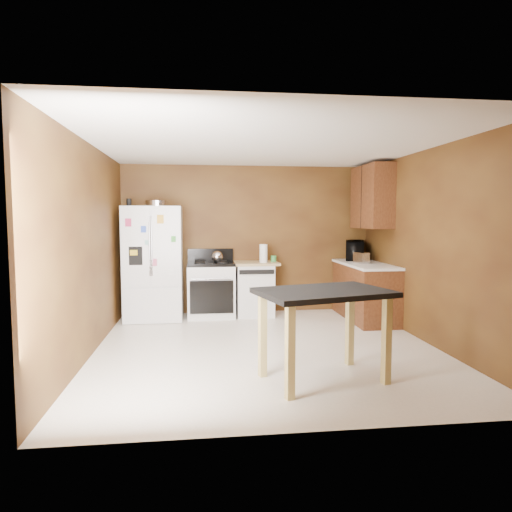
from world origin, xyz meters
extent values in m
plane|color=white|center=(0.00, 0.00, 0.00)|extent=(4.50, 4.50, 0.00)
plane|color=white|center=(0.00, 0.00, 2.50)|extent=(4.50, 4.50, 0.00)
plane|color=brown|center=(0.00, 2.25, 1.25)|extent=(4.20, 0.00, 4.20)
plane|color=brown|center=(0.00, -2.25, 1.25)|extent=(4.20, 0.00, 4.20)
plane|color=brown|center=(-2.10, 0.00, 1.25)|extent=(0.00, 4.50, 4.50)
plane|color=brown|center=(2.10, 0.00, 1.25)|extent=(0.00, 4.50, 4.50)
cylinder|color=silver|center=(-1.48, 1.82, 1.84)|extent=(0.36, 0.36, 0.09)
cylinder|color=black|center=(-1.89, 1.72, 1.86)|extent=(0.07, 0.07, 0.11)
sphere|color=silver|center=(-0.54, 1.86, 0.99)|extent=(0.19, 0.19, 0.19)
cylinder|color=white|center=(0.21, 1.84, 1.04)|extent=(0.16, 0.16, 0.30)
cylinder|color=green|center=(0.40, 1.97, 0.94)|extent=(0.12, 0.12, 0.10)
cube|color=silver|center=(1.73, 1.44, 0.99)|extent=(0.21, 0.27, 0.17)
imported|color=black|center=(1.81, 2.00, 1.05)|extent=(0.53, 0.64, 0.30)
cube|color=white|center=(-1.55, 1.88, 0.90)|extent=(0.90, 0.75, 1.80)
cube|color=white|center=(-1.78, 1.49, 1.18)|extent=(0.43, 0.02, 1.20)
cube|color=white|center=(-1.32, 1.49, 1.18)|extent=(0.43, 0.02, 1.20)
cube|color=white|center=(-1.55, 1.49, 0.28)|extent=(0.88, 0.02, 0.54)
cube|color=black|center=(-1.78, 1.48, 1.05)|extent=(0.20, 0.01, 0.28)
cylinder|color=silver|center=(-1.56, 1.46, 1.20)|extent=(0.02, 0.02, 0.90)
cylinder|color=silver|center=(-1.54, 1.46, 1.20)|extent=(0.02, 0.02, 0.90)
cube|color=#C02D5B|center=(-1.87, 1.46, 1.55)|extent=(0.09, 0.00, 0.12)
cube|color=blue|center=(-1.65, 1.46, 1.45)|extent=(0.08, 0.00, 0.10)
cube|color=yellow|center=(-1.40, 1.46, 1.60)|extent=(0.10, 0.00, 0.13)
cube|color=green|center=(-1.21, 1.46, 1.30)|extent=(0.07, 0.00, 0.09)
cube|color=gold|center=(-1.80, 1.46, 1.10)|extent=(0.11, 0.00, 0.08)
cube|color=#CE5B7E|center=(-1.50, 1.46, 0.95)|extent=(0.08, 0.00, 0.11)
cube|color=white|center=(-1.25, 1.46, 0.80)|extent=(0.09, 0.00, 0.10)
cube|color=#83C4BA|center=(-1.60, 1.46, 1.25)|extent=(0.07, 0.00, 0.07)
cube|color=white|center=(-0.64, 1.93, 0.42)|extent=(0.76, 0.65, 0.85)
cube|color=black|center=(-0.64, 1.93, 0.88)|extent=(0.76, 0.65, 0.05)
cube|color=black|center=(-0.64, 2.21, 1.00)|extent=(0.76, 0.06, 0.20)
cube|color=black|center=(-0.64, 1.59, 0.38)|extent=(0.68, 0.02, 0.52)
cylinder|color=silver|center=(-0.64, 1.58, 0.67)|extent=(0.62, 0.02, 0.02)
cylinder|color=black|center=(-0.82, 2.08, 0.91)|extent=(0.17, 0.17, 0.02)
cylinder|color=black|center=(-0.46, 2.08, 0.91)|extent=(0.17, 0.17, 0.02)
cylinder|color=black|center=(-0.82, 1.77, 0.91)|extent=(0.17, 0.17, 0.02)
cylinder|color=black|center=(-0.46, 1.77, 0.91)|extent=(0.17, 0.17, 0.02)
cube|color=white|center=(0.08, 1.95, 0.42)|extent=(0.60, 0.60, 0.85)
cube|color=black|center=(0.08, 1.64, 0.76)|extent=(0.56, 0.02, 0.07)
cube|color=tan|center=(0.08, 1.95, 0.87)|extent=(0.78, 0.62, 0.04)
cube|color=brown|center=(1.80, 1.45, 0.43)|extent=(0.60, 1.55, 0.86)
cube|color=white|center=(1.80, 1.45, 0.88)|extent=(0.63, 1.58, 0.04)
cube|color=brown|center=(1.93, 1.55, 1.95)|extent=(0.35, 1.05, 1.00)
cube|color=black|center=(1.75, 1.55, 1.95)|extent=(0.01, 0.01, 1.00)
cube|color=black|center=(0.39, -1.17, 0.89)|extent=(1.42, 1.12, 0.05)
cube|color=tan|center=(-0.19, -0.99, 0.45)|extent=(0.09, 0.09, 0.90)
cube|color=tan|center=(0.82, -0.73, 0.45)|extent=(0.09, 0.09, 0.90)
cube|color=tan|center=(-0.03, -1.61, 0.45)|extent=(0.09, 0.09, 0.90)
cube|color=tan|center=(0.98, -1.35, 0.45)|extent=(0.09, 0.09, 0.90)
camera|label=1|loc=(-0.81, -5.50, 1.62)|focal=32.00mm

